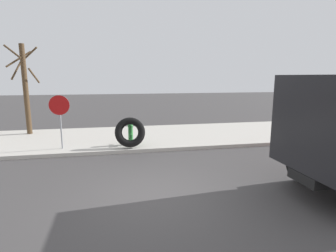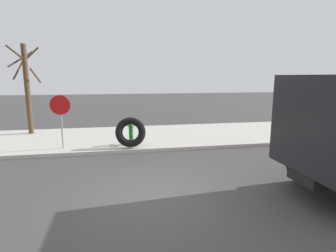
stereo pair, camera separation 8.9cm
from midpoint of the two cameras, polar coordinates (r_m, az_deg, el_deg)
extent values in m
plane|color=#423F3F|center=(6.90, -2.87, -14.94)|extent=(80.00, 80.00, 0.00)
cube|color=#BCB7AD|center=(13.03, -6.99, -2.37)|extent=(36.00, 5.00, 0.15)
cylinder|color=#2D8438|center=(11.29, -8.16, -2.13)|extent=(0.19, 0.19, 0.72)
sphere|color=#2D8438|center=(11.20, -8.22, -0.05)|extent=(0.22, 0.22, 0.22)
cylinder|color=#2D8438|center=(11.10, -8.13, -1.89)|extent=(0.09, 0.15, 0.09)
cylinder|color=#2D8438|center=(11.44, -8.22, -1.52)|extent=(0.09, 0.15, 0.09)
cylinder|color=#2D8438|center=(11.12, -8.11, -2.32)|extent=(0.10, 0.15, 0.10)
torus|color=black|center=(10.80, -8.29, -1.33)|extent=(1.22, 0.68, 1.23)
cylinder|color=gray|center=(11.26, -22.05, 0.74)|extent=(0.06, 0.06, 2.10)
cylinder|color=red|center=(11.13, -22.33, 4.12)|extent=(0.76, 0.02, 0.76)
cylinder|color=black|center=(8.61, 27.07, -6.97)|extent=(1.11, 0.32, 1.10)
cylinder|color=#4C3823|center=(14.81, -28.13, 6.78)|extent=(0.24, 0.24, 4.33)
cylinder|color=#4C3823|center=(15.08, -29.51, 10.62)|extent=(0.49, 0.78, 1.10)
cylinder|color=#4C3823|center=(15.19, -27.59, 13.32)|extent=(0.93, 0.45, 0.74)
cylinder|color=#4C3823|center=(15.38, -29.31, 12.31)|extent=(1.05, 0.76, 0.85)
cylinder|color=#4C3823|center=(14.53, -30.34, 13.50)|extent=(0.91, 0.67, 0.67)
cylinder|color=#4C3823|center=(14.59, -26.73, 9.50)|extent=(0.25, 0.97, 0.72)
camera|label=1|loc=(0.04, -90.29, -0.05)|focal=28.70mm
camera|label=2|loc=(0.04, 89.71, 0.05)|focal=28.70mm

